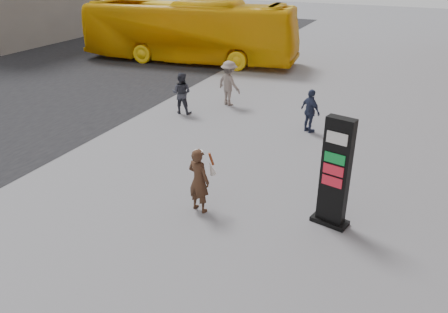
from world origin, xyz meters
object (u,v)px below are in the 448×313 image
at_px(woman, 199,179).
at_px(pedestrian_b, 229,83).
at_px(pedestrian_a, 182,93).
at_px(info_pylon, 335,173).
at_px(pedestrian_c, 310,111).
at_px(bus, 189,31).

height_order(woman, pedestrian_b, pedestrian_b).
relative_size(pedestrian_a, pedestrian_b, 0.88).
bearing_deg(pedestrian_a, pedestrian_b, -134.96).
bearing_deg(woman, pedestrian_b, -57.86).
distance_m(info_pylon, pedestrian_c, 5.88).
height_order(info_pylon, pedestrian_b, info_pylon).
relative_size(info_pylon, pedestrian_c, 1.70).
distance_m(info_pylon, pedestrian_a, 8.94).
bearing_deg(woman, bus, -47.32).
bearing_deg(bus, pedestrian_b, -146.43).
xyz_separation_m(pedestrian_a, pedestrian_b, (1.28, 1.74, 0.11)).
distance_m(woman, pedestrian_a, 7.36).
distance_m(pedestrian_a, pedestrian_b, 2.16).
relative_size(bus, pedestrian_c, 7.96).
xyz_separation_m(info_pylon, bus, (-11.24, 13.53, 0.41)).
xyz_separation_m(info_pylon, woman, (-3.10, -0.78, -0.48)).
distance_m(info_pylon, pedestrian_b, 9.22).
relative_size(woman, pedestrian_a, 1.02).
distance_m(woman, pedestrian_c, 6.39).
bearing_deg(pedestrian_b, bus, -26.24).
relative_size(info_pylon, pedestrian_a, 1.62).
bearing_deg(pedestrian_c, pedestrian_b, 12.18).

